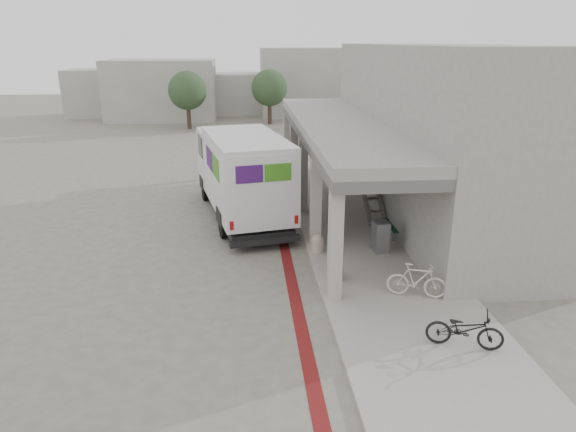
{
  "coord_description": "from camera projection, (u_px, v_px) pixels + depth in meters",
  "views": [
    {
      "loc": [
        -0.35,
        -16.61,
        7.13
      ],
      "look_at": [
        1.03,
        -0.48,
        1.6
      ],
      "focal_mm": 32.0,
      "sensor_mm": 36.0,
      "label": 1
    }
  ],
  "objects": [
    {
      "name": "tree_mid",
      "position": [
        269.0,
        88.0,
        45.42
      ],
      "size": [
        3.2,
        3.2,
        4.8
      ],
      "color": "#38281C",
      "rests_on": "ground"
    },
    {
      "name": "bike_lane_stripe",
      "position": [
        282.0,
        234.0,
        19.96
      ],
      "size": [
        0.35,
        40.0,
        0.01
      ],
      "primitive_type": "cube",
      "color": "maroon",
      "rests_on": "ground"
    },
    {
      "name": "utility_cabinet",
      "position": [
        380.0,
        236.0,
        17.93
      ],
      "size": [
        0.54,
        0.69,
        1.09
      ],
      "primitive_type": "cube",
      "rotation": [
        0.0,
        0.0,
        0.07
      ],
      "color": "slate",
      "rests_on": "sidewalk"
    },
    {
      "name": "bench",
      "position": [
        393.0,
        227.0,
        19.57
      ],
      "size": [
        0.41,
        1.66,
        0.39
      ],
      "rotation": [
        0.0,
        0.0,
        -0.03
      ],
      "color": "slate",
      "rests_on": "sidewalk"
    },
    {
      "name": "bicycle_cream",
      "position": [
        417.0,
        280.0,
        14.69
      ],
      "size": [
        1.78,
        1.0,
        1.03
      ],
      "primitive_type": "imported",
      "rotation": [
        0.0,
        0.0,
        1.25
      ],
      "color": "beige",
      "rests_on": "sidewalk"
    },
    {
      "name": "bicycle_black",
      "position": [
        465.0,
        329.0,
        12.27
      ],
      "size": [
        1.91,
        1.19,
        0.95
      ],
      "primitive_type": "imported",
      "rotation": [
        0.0,
        0.0,
        1.24
      ],
      "color": "black",
      "rests_on": "sidewalk"
    },
    {
      "name": "ground",
      "position": [
        258.0,
        255.0,
        18.0
      ],
      "size": [
        120.0,
        120.0,
        0.0
      ],
      "primitive_type": "plane",
      "color": "#615D53",
      "rests_on": "ground"
    },
    {
      "name": "distant_backdrop",
      "position": [
        218.0,
        88.0,
        50.73
      ],
      "size": [
        28.0,
        10.0,
        6.5
      ],
      "color": "gray",
      "rests_on": "ground"
    },
    {
      "name": "transit_building",
      "position": [
        414.0,
        134.0,
        21.7
      ],
      "size": [
        7.6,
        17.0,
        7.0
      ],
      "color": "gray",
      "rests_on": "ground"
    },
    {
      "name": "fedex_truck",
      "position": [
        241.0,
        172.0,
        21.42
      ],
      "size": [
        4.18,
        8.86,
        3.63
      ],
      "rotation": [
        0.0,
        0.0,
        0.2
      ],
      "color": "black",
      "rests_on": "ground"
    },
    {
      "name": "tree_right",
      "position": [
        361.0,
        88.0,
        45.12
      ],
      "size": [
        3.2,
        3.2,
        4.8
      ],
      "color": "#38281C",
      "rests_on": "ground"
    },
    {
      "name": "tree_left",
      "position": [
        187.0,
        91.0,
        42.96
      ],
      "size": [
        3.2,
        3.2,
        4.8
      ],
      "color": "#38281C",
      "rests_on": "ground"
    },
    {
      "name": "sidewalk",
      "position": [
        370.0,
        250.0,
        18.3
      ],
      "size": [
        4.4,
        28.0,
        0.12
      ],
      "primitive_type": "cube",
      "color": "gray",
      "rests_on": "ground"
    },
    {
      "name": "bollard_near",
      "position": [
        337.0,
        270.0,
        15.87
      ],
      "size": [
        0.41,
        0.41,
        0.62
      ],
      "color": "gray",
      "rests_on": "sidewalk"
    },
    {
      "name": "bollard_far",
      "position": [
        318.0,
        243.0,
        17.91
      ],
      "size": [
        0.43,
        0.43,
        0.65
      ],
      "color": "tan",
      "rests_on": "sidewalk"
    }
  ]
}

